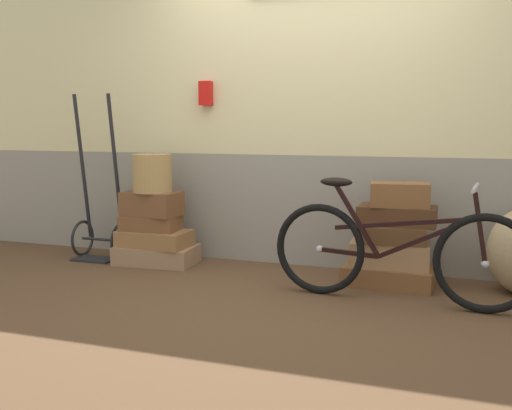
{
  "coord_description": "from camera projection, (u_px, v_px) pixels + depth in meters",
  "views": [
    {
      "loc": [
        1.18,
        -3.84,
        1.15
      ],
      "look_at": [
        -0.29,
        0.29,
        0.55
      ],
      "focal_mm": 41.09,
      "sensor_mm": 36.0,
      "label": 1
    }
  ],
  "objects": [
    {
      "name": "station_building",
      "position": [
        314.0,
        109.0,
        4.75
      ],
      "size": [
        7.32,
        0.74,
        2.55
      ],
      "color": "gray",
      "rests_on": "ground"
    },
    {
      "name": "suitcase_3",
      "position": [
        152.0,
        204.0,
        4.86
      ],
      "size": [
        0.48,
        0.32,
        0.2
      ],
      "primitive_type": "cube",
      "rotation": [
        0.0,
        0.0,
        -0.08
      ],
      "color": "brown",
      "rests_on": "suitcase_2"
    },
    {
      "name": "wicker_basket",
      "position": [
        152.0,
        173.0,
        4.8
      ],
      "size": [
        0.32,
        0.32,
        0.31
      ],
      "primitive_type": "cylinder",
      "color": "#A8844C",
      "rests_on": "suitcase_3"
    },
    {
      "name": "suitcase_6",
      "position": [
        392.0,
        234.0,
        4.19
      ],
      "size": [
        0.5,
        0.36,
        0.12
      ],
      "primitive_type": "cube",
      "rotation": [
        0.0,
        0.0,
        0.09
      ],
      "color": "brown",
      "rests_on": "suitcase_5"
    },
    {
      "name": "suitcase_4",
      "position": [
        390.0,
        275.0,
        4.27
      ],
      "size": [
        0.66,
        0.47,
        0.14
      ],
      "primitive_type": "cube",
      "rotation": [
        0.0,
        0.0,
        -0.05
      ],
      "color": "brown",
      "rests_on": "ground"
    },
    {
      "name": "suitcase_7",
      "position": [
        397.0,
        215.0,
        4.2
      ],
      "size": [
        0.55,
        0.31,
        0.14
      ],
      "primitive_type": "cube",
      "rotation": [
        0.0,
        0.0,
        0.0
      ],
      "color": "#4C2D19",
      "rests_on": "suitcase_6"
    },
    {
      "name": "suitcase_1",
      "position": [
        155.0,
        238.0,
        4.88
      ],
      "size": [
        0.59,
        0.36,
        0.13
      ],
      "primitive_type": "cube",
      "rotation": [
        0.0,
        0.0,
        -0.02
      ],
      "color": "olive",
      "rests_on": "suitcase_0"
    },
    {
      "name": "suitcase_5",
      "position": [
        390.0,
        253.0,
        4.25
      ],
      "size": [
        0.57,
        0.41,
        0.18
      ],
      "primitive_type": "cube",
      "rotation": [
        0.0,
        0.0,
        0.06
      ],
      "color": "#9E754C",
      "rests_on": "suitcase_4"
    },
    {
      "name": "suitcase_2",
      "position": [
        151.0,
        223.0,
        4.88
      ],
      "size": [
        0.49,
        0.32,
        0.12
      ],
      "primitive_type": "cube",
      "rotation": [
        0.0,
        0.0,
        0.08
      ],
      "color": "brown",
      "rests_on": "suitcase_1"
    },
    {
      "name": "suitcase_8",
      "position": [
        400.0,
        195.0,
        4.15
      ],
      "size": [
        0.43,
        0.29,
        0.17
      ],
      "primitive_type": "cube",
      "rotation": [
        0.0,
        0.0,
        0.12
      ],
      "color": "brown",
      "rests_on": "suitcase_7"
    },
    {
      "name": "bicycle",
      "position": [
        397.0,
        252.0,
        3.78
      ],
      "size": [
        1.68,
        0.46,
        0.81
      ],
      "color": "black",
      "rests_on": "ground"
    },
    {
      "name": "suitcase_0",
      "position": [
        157.0,
        255.0,
        4.91
      ],
      "size": [
        0.68,
        0.43,
        0.15
      ],
      "primitive_type": "cube",
      "rotation": [
        0.0,
        0.0,
        0.07
      ],
      "color": "#937051",
      "rests_on": "ground"
    },
    {
      "name": "luggage_trolley",
      "position": [
        100.0,
        222.0,
        5.08
      ],
      "size": [
        0.42,
        0.38,
        1.41
      ],
      "color": "black",
      "rests_on": "ground"
    },
    {
      "name": "ground",
      "position": [
        281.0,
        294.0,
        4.14
      ],
      "size": [
        9.32,
        5.2,
        0.06
      ],
      "primitive_type": "cube",
      "color": "#513823"
    }
  ]
}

